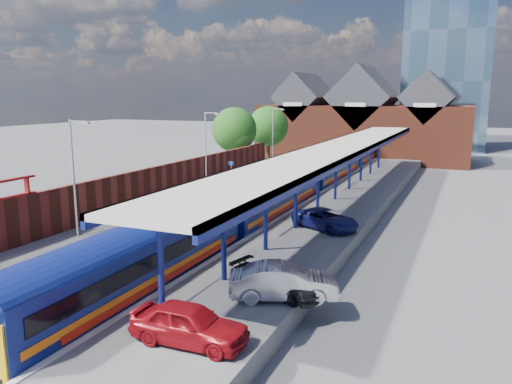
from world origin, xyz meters
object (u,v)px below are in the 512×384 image
Objects in this scene: lamp_post_b at (75,171)px; parked_car_dark at (277,280)px; parked_car_silver at (284,282)px; lamp_post_c at (207,146)px; parked_car_red at (189,324)px; train at (305,178)px; lamp_post_d at (274,134)px; parked_car_blue at (325,219)px; platform_sign at (231,170)px.

lamp_post_b is 15.06m from parked_car_dark.
lamp_post_b is at bearing 50.87° from parked_car_silver.
parked_car_red is at bearing -62.33° from lamp_post_c.
lamp_post_b is 16.09m from parked_car_red.
parked_car_silver is (14.65, -20.00, -3.25)m from lamp_post_c.
lamp_post_b reaches higher than parked_car_silver.
lamp_post_d is (-7.86, 12.21, 2.87)m from train.
lamp_post_b is at bearing 146.96° from parked_car_blue.
lamp_post_b reaches higher than platform_sign.
train is at bearing 68.35° from lamp_post_b.
lamp_post_b is at bearing -90.00° from lamp_post_c.
parked_car_dark is at bearing -59.27° from platform_sign.
parked_car_blue is (13.17, -24.42, -3.36)m from lamp_post_d.
parked_car_silver is at bearing -74.06° from train.
lamp_post_b and lamp_post_d have the same top height.
platform_sign is at bearing 21.89° from parked_car_red.
train is at bearing 29.16° from parked_car_dark.
lamp_post_b is 15.56m from parked_car_blue.
lamp_post_b reaches higher than parked_car_dark.
lamp_post_b and lamp_post_c have the same top height.
lamp_post_c reaches higher than train.
lamp_post_d is (0.00, 32.00, 0.00)m from lamp_post_b.
lamp_post_c reaches higher than parked_car_red.
platform_sign is (-6.49, -1.79, 0.57)m from train.
parked_car_dark is at bearing -147.61° from parked_car_blue.
parked_car_dark is at bearing -14.34° from lamp_post_b.
platform_sign is (1.36, -14.00, -2.30)m from lamp_post_d.
platform_sign is at bearing -84.44° from lamp_post_d.
parked_car_silver is (14.65, -36.00, -3.25)m from lamp_post_d.
lamp_post_b is at bearing 89.62° from parked_car_dark.
parked_car_red is at bearing -153.45° from parked_car_blue.
lamp_post_c is at bearing 49.87° from parked_car_dark.
platform_sign is (1.36, 2.00, -2.30)m from lamp_post_c.
lamp_post_c is at bearing 84.46° from parked_car_blue.
parked_car_red reaches higher than parked_car_blue.
parked_car_dark is (14.22, -3.64, -3.38)m from lamp_post_b.
lamp_post_c is 25.01m from parked_car_silver.
platform_sign is 25.72m from parked_car_silver.
parked_car_red reaches higher than parked_car_dark.
parked_car_blue is at bearing 19.30° from parked_car_dark.
parked_car_blue is (5.32, -12.21, -0.49)m from train.
lamp_post_d reaches higher than train.
platform_sign is 25.19m from parked_car_dark.
parked_car_blue is (0.14, 16.43, -0.07)m from parked_car_red.
train is at bearing 25.74° from lamp_post_c.
lamp_post_d reaches higher than parked_car_dark.
train is 21.48m from lamp_post_b.
parked_car_silver is 1.07× the size of parked_car_dark.
train is 15.88× the size of parked_car_red.
lamp_post_c is 1.69× the size of parked_car_red.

